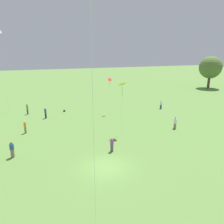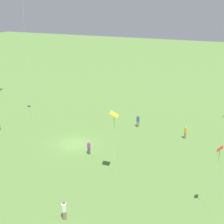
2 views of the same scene
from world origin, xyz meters
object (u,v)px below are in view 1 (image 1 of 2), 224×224
at_px(person_3, 175,123).
at_px(kite_6, 110,81).
at_px(person_8, 12,150).
at_px(kite_5, 0,37).
at_px(person_4, 25,127).
at_px(person_0, 46,113).
at_px(picnic_bag_0, 64,111).
at_px(kite_1, 122,86).
at_px(person_6, 112,145).
at_px(person_7, 27,109).
at_px(person_2, 161,104).

distance_m(person_3, kite_6, 13.64).
xyz_separation_m(person_8, kite_5, (-19.70, -1.70, 12.34)).
bearing_deg(kite_6, person_4, -115.05).
relative_size(person_0, kite_6, 0.29).
bearing_deg(person_3, picnic_bag_0, -58.93).
bearing_deg(kite_1, person_8, 41.24).
bearing_deg(person_4, person_6, 29.22).
bearing_deg(kite_1, person_4, 10.54).
height_order(person_3, person_6, person_3).
bearing_deg(picnic_bag_0, person_3, 43.11).
bearing_deg(picnic_bag_0, kite_5, -109.27).
bearing_deg(person_7, person_8, 59.45).
bearing_deg(person_6, person_7, 100.66).
height_order(person_0, person_6, person_0).
relative_size(person_2, person_7, 0.93).
distance_m(person_3, picnic_bag_0, 20.34).
distance_m(person_3, person_8, 21.86).
height_order(person_6, kite_5, kite_5).
bearing_deg(kite_6, person_0, -139.38).
bearing_deg(person_2, kite_5, 45.22).
height_order(person_3, kite_5, kite_5).
xyz_separation_m(person_2, kite_1, (9.61, -12.41, 5.77)).
distance_m(person_2, kite_1, 16.72).
relative_size(person_3, person_4, 1.03).
relative_size(person_7, picnic_bag_0, 5.58).
bearing_deg(person_8, person_3, 50.49).
bearing_deg(person_8, person_6, 33.84).
xyz_separation_m(person_2, kite_5, (-7.72, -27.82, 12.37)).
height_order(person_2, kite_5, kite_5).
bearing_deg(kite_1, kite_6, -69.41).
xyz_separation_m(person_0, person_4, (6.18, -3.16, -0.06)).
bearing_deg(kite_5, person_6, -42.48).
xyz_separation_m(person_6, person_7, (-19.34, -8.98, 0.15)).
xyz_separation_m(person_4, person_8, (7.13, -1.23, 0.02)).
bearing_deg(person_6, kite_6, 56.73).
xyz_separation_m(person_0, picnic_bag_0, (-3.02, 3.54, -0.75)).
bearing_deg(kite_6, person_8, -97.01).
distance_m(person_8, kite_6, 20.71).
distance_m(person_3, person_7, 25.53).
xyz_separation_m(person_3, kite_5, (-18.20, -23.51, 12.37)).
xyz_separation_m(person_3, picnic_bag_0, (-14.84, -13.89, -0.69)).
height_order(person_2, person_4, person_2).
bearing_deg(person_7, picnic_bag_0, 148.83).
relative_size(person_4, kite_6, 0.27).
xyz_separation_m(person_7, kite_6, (4.34, 14.15, 4.84)).
distance_m(person_0, person_8, 14.02).
bearing_deg(kite_5, person_3, -19.14).
relative_size(person_6, person_8, 0.90).
bearing_deg(picnic_bag_0, person_8, -25.87).
relative_size(person_7, person_8, 1.03).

